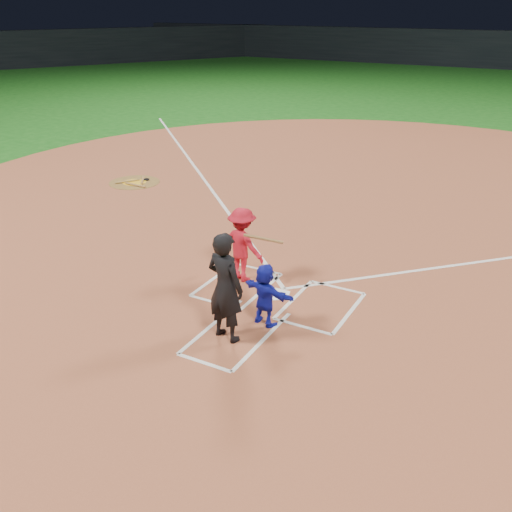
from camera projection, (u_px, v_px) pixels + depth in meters
The scene contains 13 objects.
ground at pixel (278, 295), 11.96m from camera, with size 120.00×120.00×0.00m, color #145114.
home_plate_dirt at pixel (369, 210), 16.76m from camera, with size 28.00×28.00×0.01m, color brown.
home_plate at pixel (278, 294), 11.95m from camera, with size 0.60×0.60×0.02m, color white.
on_deck_circle at pixel (134, 182), 19.29m from camera, with size 1.70×1.70×0.01m, color brown.
on_deck_logo at pixel (134, 182), 19.28m from camera, with size 0.80×0.80×0.00m, color gold.
on_deck_bat_a at pixel (143, 180), 19.41m from camera, with size 0.06×0.06×0.84m, color #AA773E.
on_deck_bat_b at pixel (128, 181), 19.28m from camera, with size 0.06×0.06×0.84m, color olive.
on_deck_bat_c at pixel (136, 185), 18.90m from camera, with size 0.06×0.06×0.84m, color #9D6F39.
bat_weight_donut at pixel (147, 179), 19.51m from camera, with size 0.19×0.19×0.05m, color black.
catcher at pixel (265, 295), 10.65m from camera, with size 1.15×0.37×1.24m, color #151CB2.
umpire at pixel (225, 287), 10.03m from camera, with size 0.75×0.49×2.06m, color black.
chalk_markings at pixel (361, 218), 16.18m from camera, with size 28.35×17.32×0.01m.
batter_at_plate at pixel (242, 245), 12.29m from camera, with size 1.54×0.82×1.66m.
Camera 1 is at (4.66, -9.49, 5.67)m, focal length 40.00 mm.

